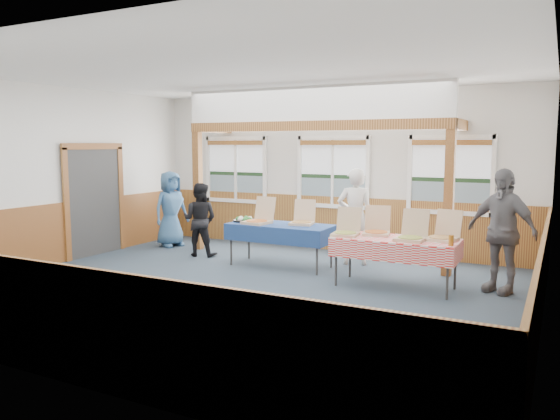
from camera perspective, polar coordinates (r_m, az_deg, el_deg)
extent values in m
plane|color=#27333F|center=(8.25, -3.67, -8.30)|extent=(8.00, 8.00, 0.00)
plane|color=white|center=(8.03, -3.86, 14.31)|extent=(8.00, 8.00, 0.00)
plane|color=silver|center=(11.12, 5.62, 3.98)|extent=(8.00, 0.00, 8.00)
plane|color=silver|center=(5.32, -23.65, 0.25)|extent=(8.00, 0.00, 8.00)
plane|color=silver|center=(10.62, -22.61, 3.34)|extent=(0.00, 8.00, 8.00)
plane|color=silver|center=(6.84, 26.29, 1.47)|extent=(0.00, 8.00, 8.00)
cube|color=brown|center=(11.20, 5.51, -1.40)|extent=(7.98, 0.05, 1.10)
cube|color=brown|center=(5.55, -22.91, -10.57)|extent=(7.98, 0.05, 1.10)
cube|color=brown|center=(10.71, -22.26, -2.27)|extent=(0.05, 6.98, 1.10)
cube|color=brown|center=(7.01, 25.62, -7.10)|extent=(0.05, 6.98, 1.10)
cube|color=#343434|center=(11.23, -18.84, 0.85)|extent=(0.06, 1.30, 2.10)
cube|color=white|center=(12.16, -4.63, 0.98)|extent=(1.52, 0.05, 0.08)
cube|color=white|center=(12.10, -4.70, 7.49)|extent=(1.52, 0.05, 0.08)
cube|color=white|center=(12.52, -7.54, 4.28)|extent=(0.08, 0.05, 1.46)
cube|color=white|center=(11.74, -1.59, 4.16)|extent=(0.08, 0.05, 1.46)
cube|color=white|center=(12.11, -4.66, 4.23)|extent=(0.05, 0.05, 1.30)
cube|color=slate|center=(12.17, -4.55, 2.40)|extent=(1.40, 0.02, 0.52)
cube|color=#193219|center=(12.15, -4.56, 3.81)|extent=(1.40, 0.02, 0.08)
cube|color=silver|center=(12.14, -4.58, 5.65)|extent=(1.40, 0.02, 0.70)
cube|color=brown|center=(12.08, -4.74, 7.02)|extent=(1.40, 0.07, 0.10)
cube|color=white|center=(11.12, 5.47, 0.41)|extent=(1.52, 0.05, 0.08)
cube|color=white|center=(11.05, 5.55, 7.54)|extent=(1.52, 0.05, 0.08)
cube|color=white|center=(11.36, 2.04, 4.07)|extent=(0.08, 0.05, 1.46)
cube|color=white|center=(10.81, 9.16, 3.84)|extent=(0.08, 0.05, 1.46)
cube|color=white|center=(11.07, 5.51, 3.97)|extent=(0.05, 0.05, 1.30)
cube|color=slate|center=(11.13, 5.56, 1.97)|extent=(1.40, 0.02, 0.52)
cube|color=#193219|center=(11.11, 5.58, 3.51)|extent=(1.40, 0.02, 0.08)
cube|color=silver|center=(11.09, 5.60, 5.52)|extent=(1.40, 0.02, 0.70)
cube|color=brown|center=(11.03, 5.51, 7.02)|extent=(1.40, 0.07, 0.10)
cube|color=white|center=(10.49, 17.20, -0.26)|extent=(1.52, 0.05, 0.08)
cube|color=white|center=(10.42, 17.47, 7.30)|extent=(1.52, 0.05, 0.08)
cube|color=white|center=(10.59, 13.38, 3.68)|extent=(0.08, 0.05, 1.46)
cube|color=white|center=(10.33, 21.38, 3.31)|extent=(0.08, 0.05, 1.46)
cube|color=white|center=(10.43, 17.33, 3.51)|extent=(0.05, 0.05, 1.30)
cube|color=slate|center=(10.50, 17.29, 1.39)|extent=(1.40, 0.02, 0.52)
cube|color=#193219|center=(10.48, 17.35, 3.02)|extent=(1.40, 0.02, 0.08)
cube|color=silver|center=(10.46, 17.43, 5.15)|extent=(1.40, 0.02, 0.70)
cube|color=brown|center=(10.40, 17.43, 6.75)|extent=(1.40, 0.07, 0.10)
cube|color=#573213|center=(11.31, -8.57, 1.95)|extent=(0.15, 0.15, 2.40)
cube|color=#573213|center=(9.31, 17.21, 0.66)|extent=(0.15, 0.15, 2.40)
cube|color=#573213|center=(10.01, 3.10, 8.77)|extent=(5.15, 0.18, 0.18)
cylinder|color=#343434|center=(9.82, -5.13, -3.66)|extent=(0.04, 0.04, 0.73)
cylinder|color=#343434|center=(10.35, -3.26, -3.10)|extent=(0.04, 0.04, 0.73)
cylinder|color=#343434|center=(9.05, 3.88, -4.57)|extent=(0.04, 0.04, 0.73)
cylinder|color=#343434|center=(9.62, 5.38, -3.89)|extent=(0.04, 0.04, 0.73)
cube|color=#343434|center=(9.62, 0.07, -1.63)|extent=(1.86, 0.93, 0.03)
cube|color=navy|center=(9.62, 0.07, -1.51)|extent=(1.93, 1.00, 0.01)
cube|color=navy|center=(9.29, -1.08, -2.72)|extent=(1.85, 0.20, 0.28)
cube|color=navy|center=(9.99, 1.13, -2.03)|extent=(1.85, 0.20, 0.28)
cylinder|color=#343434|center=(8.41, 5.87, -5.46)|extent=(0.04, 0.04, 0.73)
cylinder|color=#343434|center=(8.98, 7.33, -4.69)|extent=(0.04, 0.04, 0.73)
cylinder|color=#343434|center=(7.98, 17.10, -6.43)|extent=(0.04, 0.04, 0.73)
cylinder|color=#343434|center=(8.57, 17.86, -5.53)|extent=(0.04, 0.04, 0.73)
cube|color=#343434|center=(8.38, 11.98, -3.06)|extent=(1.93, 1.37, 0.03)
cube|color=red|center=(8.37, 11.99, -2.93)|extent=(2.01, 1.45, 0.01)
cube|color=red|center=(8.02, 11.19, -4.39)|extent=(1.70, 0.71, 0.28)
cube|color=red|center=(8.78, 12.66, -3.45)|extent=(1.70, 0.71, 0.28)
cube|color=tan|center=(9.67, -2.45, -1.31)|extent=(0.47, 0.47, 0.05)
cylinder|color=orange|center=(9.67, -2.45, -1.13)|extent=(0.41, 0.41, 0.01)
cube|color=tan|center=(9.84, -1.56, 0.19)|extent=(0.43, 0.15, 0.41)
cube|color=tan|center=(9.57, 2.26, -1.41)|extent=(0.45, 0.45, 0.04)
cylinder|color=tan|center=(9.56, 2.26, -1.24)|extent=(0.40, 0.40, 0.01)
cube|color=tan|center=(9.76, 2.60, 0.00)|extent=(0.40, 0.16, 0.38)
cube|color=tan|center=(8.47, 6.83, -2.54)|extent=(0.42, 0.42, 0.04)
cylinder|color=gold|center=(8.46, 6.84, -2.35)|extent=(0.37, 0.37, 0.01)
cube|color=tan|center=(8.66, 7.23, -0.94)|extent=(0.39, 0.13, 0.38)
cube|color=tan|center=(8.61, 10.01, -2.44)|extent=(0.48, 0.48, 0.04)
cylinder|color=orange|center=(8.60, 10.01, -2.25)|extent=(0.42, 0.42, 0.01)
cube|color=tan|center=(8.81, 10.17, -0.80)|extent=(0.41, 0.18, 0.39)
cube|color=tan|center=(8.19, 13.45, -3.00)|extent=(0.42, 0.42, 0.05)
cylinder|color=gold|center=(8.19, 13.46, -2.79)|extent=(0.37, 0.37, 0.01)
cube|color=tan|center=(8.39, 13.98, -1.27)|extent=(0.41, 0.12, 0.40)
cube|color=tan|center=(8.32, 16.50, -2.94)|extent=(0.48, 0.48, 0.04)
cylinder|color=tan|center=(8.32, 16.50, -2.74)|extent=(0.42, 0.42, 0.01)
cube|color=tan|center=(8.50, 17.23, -1.28)|extent=(0.41, 0.19, 0.39)
cylinder|color=black|center=(9.98, -3.76, -1.11)|extent=(0.40, 0.40, 0.03)
cylinder|color=silver|center=(9.97, -3.76, -0.97)|extent=(0.09, 0.09, 0.04)
sphere|color=#2C742F|center=(9.92, -3.22, -0.98)|extent=(0.09, 0.09, 0.09)
sphere|color=silver|center=(10.01, -3.17, -0.91)|extent=(0.09, 0.09, 0.09)
sphere|color=#2C742F|center=(10.08, -3.57, -0.86)|extent=(0.09, 0.09, 0.09)
sphere|color=silver|center=(10.06, -4.11, -0.87)|extent=(0.09, 0.09, 0.09)
sphere|color=#2C742F|center=(9.98, -4.39, -0.94)|extent=(0.09, 0.09, 0.09)
sphere|color=silver|center=(9.89, -4.21, -1.01)|extent=(0.09, 0.09, 0.09)
sphere|color=#2C742F|center=(9.86, -3.68, -1.03)|extent=(0.09, 0.09, 0.09)
cylinder|color=#9D5F1A|center=(7.94, 17.44, -3.06)|extent=(0.07, 0.07, 0.15)
imported|color=silver|center=(9.83, 7.85, -0.71)|extent=(0.74, 0.62, 1.74)
imported|color=black|center=(10.66, -8.38, -0.99)|extent=(0.79, 0.68, 1.42)
imported|color=#38628E|center=(11.77, -11.34, 0.12)|extent=(0.73, 0.90, 1.60)
imported|color=slate|center=(8.55, 22.13, -2.03)|extent=(1.15, 0.86, 1.82)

